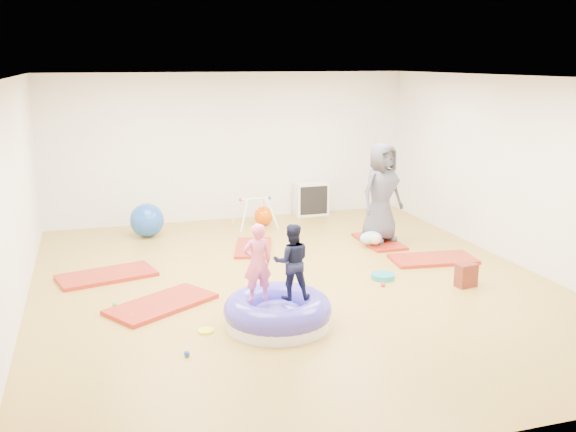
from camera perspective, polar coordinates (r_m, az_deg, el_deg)
name	(u,v)px	position (r m, az deg, el deg)	size (l,w,h in m)	color
room	(295,185)	(8.55, 0.59, 2.80)	(7.01, 8.01, 2.81)	#A18439
gym_mat_front_left	(162,304)	(8.29, -11.18, -7.70)	(1.34, 0.67, 0.06)	red
gym_mat_mid_left	(107,275)	(9.54, -15.82, -5.10)	(1.33, 0.67, 0.06)	red
gym_mat_center_back	(253,248)	(10.53, -3.09, -2.83)	(1.12, 0.56, 0.05)	red
gym_mat_right	(433,259)	(10.16, 12.76, -3.76)	(1.28, 0.64, 0.05)	red
gym_mat_rear_right	(379,241)	(10.99, 8.09, -2.25)	(1.12, 0.56, 0.05)	red
inflatable_cushion	(278,313)	(7.55, -0.92, -8.57)	(1.27, 1.27, 0.40)	white
child_pink	(257,258)	(7.29, -2.75, -3.78)	(0.34, 0.22, 0.92)	pink
child_navy	(292,257)	(7.36, 0.33, -3.71)	(0.43, 0.34, 0.89)	black
adult_caregiver	(382,192)	(10.79, 8.32, 2.10)	(0.81, 0.53, 1.66)	#444450
infant	(372,238)	(10.66, 7.47, -1.96)	(0.38, 0.39, 0.22)	#9ECCF3
ball_pit_balls	(270,287)	(8.71, -1.58, -6.33)	(4.32, 3.69, 0.06)	#F3FF21
exercise_ball_blue	(147,220)	(11.45, -12.42, -0.37)	(0.59, 0.59, 0.59)	#1B4AA6
exercise_ball_orange	(264,216)	(12.01, -2.18, 0.01)	(0.35, 0.35, 0.35)	#DC5100
infant_play_gym	(255,208)	(11.77, -2.95, 0.73)	(0.74, 0.70, 0.57)	white
cube_shelf	(311,199)	(12.78, 2.09, 1.53)	(0.65, 0.32, 0.65)	white
balance_disc	(383,276)	(9.21, 8.43, -5.33)	(0.33, 0.33, 0.07)	teal
backpack	(466,275)	(9.10, 15.56, -5.10)	(0.28, 0.17, 0.32)	#BB3E26
yellow_toy	(206,331)	(7.48, -7.33, -10.09)	(0.18, 0.18, 0.03)	#F3FF21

